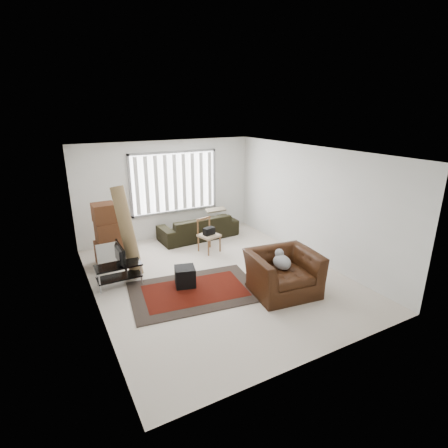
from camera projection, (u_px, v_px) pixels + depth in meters
The scene contains 11 objects.
room at pixel (208, 194), 7.49m from camera, with size 6.00×6.02×2.71m.
persian_rug at pixel (195, 291), 7.02m from camera, with size 2.73×2.01×0.02m.
tv_stand at pixel (119, 270), 7.18m from camera, with size 0.93×0.42×0.46m.
tv at pixel (117, 255), 7.07m from camera, with size 0.75×0.10×0.43m, color black.
subwoofer at pixel (185, 276), 7.17m from camera, with size 0.40×0.40×0.40m, color black.
moving_boxes at pixel (108, 236), 8.10m from camera, with size 0.61×0.56×1.46m.
white_flatpack at pixel (109, 257), 7.86m from camera, with size 0.50×0.07×0.63m, color silver.
rolled_rug at pixel (127, 231), 7.53m from camera, with size 0.29×0.29×1.96m, color brown.
sofa at pixel (198, 223), 9.81m from camera, with size 2.21×0.95×0.85m, color black.
side_chair at pixel (209, 234), 8.86m from camera, with size 0.57×0.57×0.87m.
armchair at pixel (283, 270), 6.86m from camera, with size 1.43×1.29×0.96m.
Camera 1 is at (-3.15, -6.08, 3.50)m, focal length 28.00 mm.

